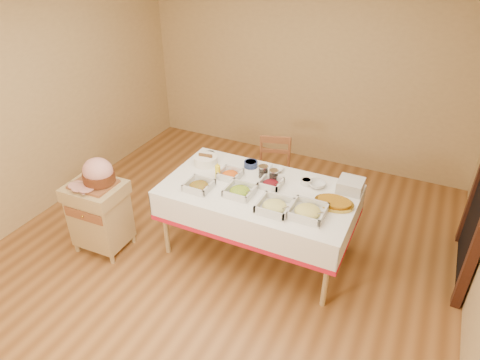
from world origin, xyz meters
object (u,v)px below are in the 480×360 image
object	(u,v)px
bread_basket	(206,160)
butcher_cart	(99,213)
preserve_jar_right	(274,176)
dining_chair	(273,173)
dining_table	(259,203)
plate_stack	(351,185)
brass_platter	(334,203)
mustard_bottle	(218,171)
ham_on_board	(97,174)
preserve_jar_left	(263,172)

from	to	relation	value
bread_basket	butcher_cart	bearing A→B (deg)	-132.78
butcher_cart	preserve_jar_right	size ratio (longest dim) A/B	6.38
dining_chair	bread_basket	distance (m)	0.90
preserve_jar_right	dining_table	bearing A→B (deg)	-110.09
plate_stack	brass_platter	world-z (taller)	plate_stack
dining_table	brass_platter	distance (m)	0.74
mustard_bottle	bread_basket	distance (m)	0.30
ham_on_board	preserve_jar_right	world-z (taller)	ham_on_board
dining_table	preserve_jar_left	world-z (taller)	preserve_jar_left
butcher_cart	bread_basket	bearing A→B (deg)	47.22
dining_chair	plate_stack	xyz separation A→B (m)	(0.96, -0.50, 0.38)
mustard_bottle	plate_stack	distance (m)	1.28
preserve_jar_left	mustard_bottle	distance (m)	0.45
butcher_cart	plate_stack	distance (m)	2.48
dining_chair	dining_table	bearing A→B (deg)	-78.13
preserve_jar_left	plate_stack	world-z (taller)	preserve_jar_left
preserve_jar_left	ham_on_board	bearing A→B (deg)	-149.26
ham_on_board	preserve_jar_right	distance (m)	1.68
dining_table	ham_on_board	xyz separation A→B (m)	(-1.41, -0.60, 0.28)
ham_on_board	bread_basket	distance (m)	1.08
plate_stack	preserve_jar_right	bearing A→B (deg)	-168.07
ham_on_board	plate_stack	bearing A→B (deg)	23.19
dining_chair	ham_on_board	size ratio (longest dim) A/B	1.99
dining_table	plate_stack	xyz separation A→B (m)	(0.78, 0.34, 0.22)
plate_stack	preserve_jar_left	bearing A→B (deg)	-171.15
dining_table	ham_on_board	distance (m)	1.56
dining_table	ham_on_board	bearing A→B (deg)	-157.02
dining_chair	bread_basket	size ratio (longest dim) A/B	3.46
dining_table	butcher_cart	xyz separation A→B (m)	(-1.46, -0.63, -0.17)
dining_table	bread_basket	xyz separation A→B (m)	(-0.69, 0.20, 0.21)
bread_basket	brass_platter	world-z (taller)	bread_basket
dining_table	bread_basket	bearing A→B (deg)	164.16
mustard_bottle	bread_basket	bearing A→B (deg)	143.18
mustard_bottle	bread_basket	size ratio (longest dim) A/B	0.66
dining_table	dining_chair	size ratio (longest dim) A/B	2.16
preserve_jar_left	bread_basket	world-z (taller)	preserve_jar_left
dining_table	butcher_cart	bearing A→B (deg)	-156.50
dining_table	mustard_bottle	size ratio (longest dim) A/B	11.40
preserve_jar_right	mustard_bottle	bearing A→B (deg)	-161.58
butcher_cart	dining_chair	bearing A→B (deg)	49.03
butcher_cart	ham_on_board	distance (m)	0.45
dining_table	bread_basket	distance (m)	0.75
preserve_jar_right	brass_platter	world-z (taller)	preserve_jar_right
dining_table	mustard_bottle	world-z (taller)	mustard_bottle
butcher_cart	ham_on_board	bearing A→B (deg)	38.08
dining_chair	ham_on_board	distance (m)	1.95
preserve_jar_right	brass_platter	size ratio (longest dim) A/B	0.33
dining_table	plate_stack	distance (m)	0.88
dining_table	bread_basket	size ratio (longest dim) A/B	7.47
preserve_jar_right	preserve_jar_left	bearing A→B (deg)	169.85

